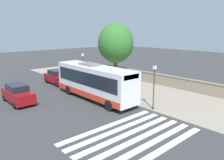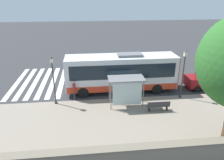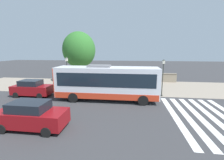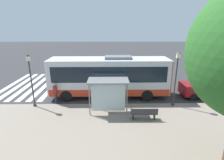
% 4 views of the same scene
% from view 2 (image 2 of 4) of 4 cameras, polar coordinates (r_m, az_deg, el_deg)
% --- Properties ---
extents(ground_plane, '(120.00, 120.00, 0.00)m').
position_cam_2_polar(ground_plane, '(20.14, 3.17, -4.78)').
color(ground_plane, '#353538').
rests_on(ground_plane, ground).
extents(sidewalk_plaza, '(9.00, 44.00, 0.02)m').
position_cam_2_polar(sidewalk_plaza, '(16.31, 5.81, -11.77)').
color(sidewalk_plaza, gray).
rests_on(sidewalk_plaza, ground).
extents(crosswalk_stripes, '(9.00, 5.25, 0.01)m').
position_cam_2_polar(crosswalk_stripes, '(25.04, -18.30, -0.42)').
color(crosswalk_stripes, silver).
rests_on(crosswalk_stripes, ground).
extents(stone_wall, '(0.60, 20.00, 1.45)m').
position_cam_2_polar(stone_wall, '(12.75, 9.88, -18.99)').
color(stone_wall, gray).
rests_on(stone_wall, ground).
extents(bus, '(2.63, 10.54, 3.73)m').
position_cam_2_polar(bus, '(20.99, 2.47, 2.08)').
color(bus, silver).
rests_on(bus, ground).
extents(bus_shelter, '(1.61, 2.98, 2.51)m').
position_cam_2_polar(bus_shelter, '(17.97, 3.78, -0.94)').
color(bus_shelter, slate).
rests_on(bus_shelter, ground).
extents(pedestrian, '(0.34, 0.24, 1.80)m').
position_cam_2_polar(pedestrian, '(19.67, -9.90, -2.32)').
color(pedestrian, '#2D3347').
rests_on(pedestrian, ground).
extents(bench, '(0.40, 1.86, 0.88)m').
position_cam_2_polar(bench, '(18.23, 12.02, -6.57)').
color(bench, '#333338').
rests_on(bench, ground).
extents(street_lamp_near, '(0.28, 0.28, 4.23)m').
position_cam_2_polar(street_lamp_near, '(18.81, -15.10, 0.84)').
color(street_lamp_near, '#2D332D').
rests_on(street_lamp_near, ground).
extents(street_lamp_far, '(0.28, 0.28, 4.43)m').
position_cam_2_polar(street_lamp_far, '(20.28, 18.15, 2.35)').
color(street_lamp_far, '#2D332D').
rests_on(street_lamp_far, ground).
extents(parked_car_behind_bus, '(1.93, 4.34, 1.87)m').
position_cam_2_polar(parked_car_behind_bus, '(23.97, 23.74, 0.17)').
color(parked_car_behind_bus, maroon).
rests_on(parked_car_behind_bus, ground).
extents(parked_car_far_lane, '(1.98, 4.63, 1.88)m').
position_cam_2_polar(parked_car_far_lane, '(28.13, 8.71, 4.85)').
color(parked_car_far_lane, maroon).
rests_on(parked_car_far_lane, ground).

